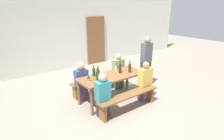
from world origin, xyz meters
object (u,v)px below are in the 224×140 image
tasting_table (112,78)px  seated_guest_far_0 (81,82)px  bench_far (98,81)px  seated_guest_near_1 (145,82)px  wine_bottle_3 (94,72)px  wooden_door (96,41)px  wine_glass_0 (130,64)px  wine_bottle_2 (98,73)px  wine_bottle_1 (97,75)px  standing_host (146,63)px  wine_bottle_4 (98,77)px  wine_glass_1 (116,67)px  wine_bottle_0 (130,68)px  bench_near (129,98)px  seated_guest_far_1 (118,72)px  seated_guest_near_0 (103,96)px  wine_bottle_5 (120,68)px  wine_glass_2 (88,77)px

tasting_table → seated_guest_far_0: 0.86m
bench_far → seated_guest_near_1: bearing=-58.9°
seated_guest_far_0 → wine_bottle_3: bearing=40.6°
wooden_door → seated_guest_far_0: 3.67m
wine_glass_0 → seated_guest_near_1: (-0.10, -0.72, -0.35)m
wine_bottle_2 → wine_bottle_1: bearing=-135.4°
wooden_door → tasting_table: wooden_door is taller
standing_host → seated_guest_near_1: bearing=42.2°
wine_bottle_1 → tasting_table: bearing=0.9°
wine_bottle_4 → wine_glass_1: wine_bottle_4 is taller
tasting_table → wine_bottle_1: bearing=-179.1°
bench_far → wine_bottle_0: 1.10m
bench_near → bench_far: 1.37m
wine_bottle_0 → wine_bottle_3: bearing=158.9°
wooden_door → wine_bottle_4: size_ratio=7.28×
seated_guest_far_1 → standing_host: (0.79, -0.44, 0.27)m
standing_host → wine_bottle_3: bearing=-4.8°
seated_guest_near_0 → seated_guest_near_1: seated_guest_near_1 is taller
bench_far → wine_bottle_4: wine_bottle_4 is taller
wine_bottle_0 → seated_guest_far_0: (-1.20, 0.65, -0.35)m
wine_bottle_0 → wine_bottle_1: (-1.02, 0.11, -0.02)m
seated_guest_far_0 → seated_guest_near_1: bearing=52.4°
wooden_door → wine_bottle_0: bearing=-107.8°
bench_near → wine_bottle_5: (0.29, 0.70, 0.53)m
bench_near → wine_bottle_0: 0.95m
bench_far → standing_host: 1.62m
seated_guest_near_1 → bench_near: bearing=101.5°
seated_guest_far_0 → wine_glass_0: bearing=76.8°
wooden_door → wine_glass_2: bearing=-125.5°
bench_near → wine_bottle_2: wine_bottle_2 is taller
tasting_table → seated_guest_near_0: (-0.68, -0.54, -0.13)m
bench_near → bench_far: bearing=90.0°
seated_guest_near_1 → seated_guest_far_0: (-1.40, 1.07, 0.00)m
bench_far → standing_host: size_ratio=1.08×
seated_guest_far_0 → wine_bottle_2: bearing=28.2°
tasting_table → wine_bottle_2: bearing=170.7°
wine_bottle_5 → seated_guest_near_1: (0.45, -0.55, -0.35)m
tasting_table → wine_bottle_0: (0.54, -0.11, 0.22)m
tasting_table → seated_guest_far_1: (0.66, 0.54, -0.12)m
wine_glass_0 → seated_guest_far_0: (-1.50, 0.35, -0.35)m
seated_guest_near_0 → seated_guest_far_0: (0.02, 1.07, -0.01)m
wine_bottle_2 → wine_bottle_3: 0.19m
wine_bottle_2 → seated_guest_near_1: bearing=-27.8°
seated_guest_near_0 → seated_guest_far_1: size_ratio=0.97×
wine_bottle_1 → seated_guest_far_0: size_ratio=0.27×
bench_near → seated_guest_near_0: size_ratio=1.60×
wooden_door → seated_guest_near_0: (-2.33, -3.88, -0.51)m
wine_bottle_2 → seated_guest_far_1: size_ratio=0.28×
wine_glass_2 → seated_guest_near_1: bearing=-19.7°
wine_bottle_4 → wine_glass_2: size_ratio=1.69×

